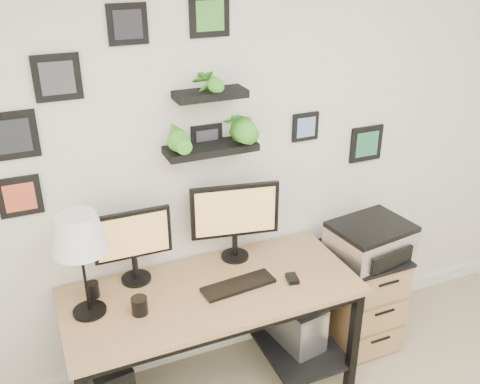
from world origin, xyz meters
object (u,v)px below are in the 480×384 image
monitor_left (133,241)px  mug (140,306)px  desk (216,302)px  table_lamp (78,236)px  file_cabinet (359,295)px  pc_tower_grey (290,328)px  printer (371,240)px  monitor_right (235,216)px  pc_tower_black (107,383)px

monitor_left → mug: monitor_left is taller
monitor_left → desk: bearing=-27.6°
table_lamp → file_cabinet: 1.91m
table_lamp → mug: bearing=-25.3°
pc_tower_grey → printer: 0.76m
monitor_left → mug: 0.36m
desk → table_lamp: size_ratio=2.85×
mug → monitor_right: bearing=24.2°
table_lamp → mug: (0.23, -0.11, -0.40)m
monitor_left → file_cabinet: (1.42, -0.15, -0.67)m
desk → monitor_right: monitor_right is taller
printer → desk: bearing=-178.9°
monitor_right → printer: bearing=-12.5°
pc_tower_grey → file_cabinet: bearing=1.6°
table_lamp → file_cabinet: bearing=1.1°
monitor_left → pc_tower_grey: 1.19m
monitor_left → printer: bearing=-7.4°
mug → file_cabinet: mug is taller
monitor_right → file_cabinet: bearing=-10.1°
file_cabinet → mug: bearing=-174.5°
monitor_right → mug: 0.75m
monitor_right → mug: (-0.64, -0.29, -0.24)m
desk → file_cabinet: desk is taller
table_lamp → printer: 1.76m
pc_tower_black → monitor_right: bearing=4.1°
printer → mug: bearing=-176.0°
file_cabinet → desk: bearing=-176.8°
desk → printer: 1.05m
table_lamp → pc_tower_black: 0.97m
pc_tower_black → file_cabinet: file_cabinet is taller
monitor_left → mug: (-0.05, -0.29, -0.21)m
desk → mug: bearing=-169.3°
pc_tower_black → pc_tower_grey: 1.15m
pc_tower_grey → printer: size_ratio=1.00×
desk → monitor_left: size_ratio=3.72×
mug → printer: size_ratio=0.18×
table_lamp → pc_tower_grey: (1.18, 0.02, -0.96)m
monitor_left → pc_tower_black: monitor_left is taller
table_lamp → mug: table_lamp is taller
mug → pc_tower_grey: bearing=7.6°
monitor_left → pc_tower_grey: monitor_left is taller
monitor_right → printer: 0.89m
mug → desk: bearing=10.7°
monitor_left → printer: (1.43, -0.19, -0.22)m
file_cabinet → printer: 0.44m
table_lamp → mug: 0.48m
desk → printer: bearing=1.1°
pc_tower_black → file_cabinet: bearing=-6.0°
desk → monitor_right: 0.50m
desk → printer: (1.04, 0.02, 0.15)m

